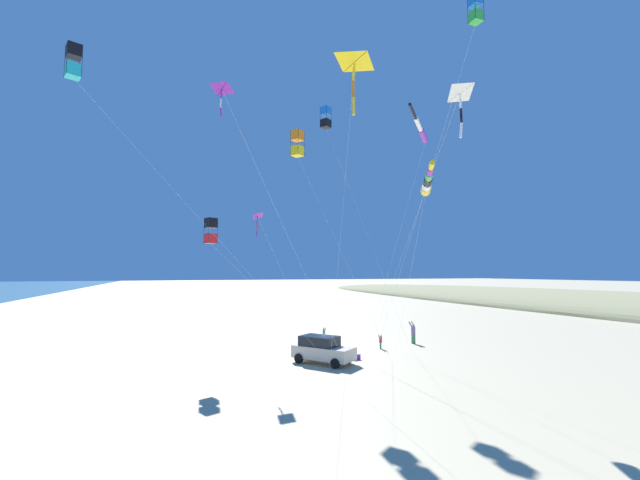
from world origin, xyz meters
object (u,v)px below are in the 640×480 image
parked_car (322,349)px  kite_windsock_rainbow_low_near (428,183)px  kite_box_white_trailing (326,118)px  kite_box_red_high_left (74,62)px  kite_delta_checkered_midright (257,217)px  kite_delta_long_streamer_left (459,94)px  kite_box_magenta_far_left (211,231)px  kite_windsock_orange_high_right (421,130)px  kite_box_green_low_center (297,144)px  cooler_box (356,356)px  person_child_grey_jacket (381,341)px  person_child_green_jacket (324,333)px  kite_delta_teal_far_right (223,92)px  kite_box_small_distant (475,10)px  person_adult_flyer (413,332)px  kite_delta_blue_topmost (354,63)px

parked_car → kite_windsock_rainbow_low_near: (3.81, -7.23, 10.63)m
kite_box_white_trailing → kite_box_red_high_left: (-17.26, -8.80, -2.90)m
kite_box_white_trailing → kite_delta_checkered_midright: (-6.65, -3.41, -9.53)m
kite_delta_long_streamer_left → kite_box_magenta_far_left: 18.62m
kite_delta_checkered_midright → kite_windsock_orange_high_right: bearing=-30.5°
kite_box_green_low_center → kite_windsock_rainbow_low_near: (5.13, -9.02, -4.54)m
kite_box_white_trailing → kite_box_green_low_center: kite_box_white_trailing is taller
cooler_box → person_child_grey_jacket: (3.68, 2.81, 0.44)m
person_child_green_jacket → kite_box_red_high_left: (-18.56, -12.53, 16.23)m
kite_box_red_high_left → person_child_green_jacket: bearing=34.0°
kite_box_green_low_center → kite_delta_long_streamer_left: bearing=-72.7°
person_child_green_jacket → kite_box_red_high_left: 27.65m
kite_box_green_low_center → kite_delta_checkered_midright: 6.63m
kite_box_green_low_center → kite_box_red_high_left: 14.88m
kite_box_magenta_far_left → kite_delta_checkered_midright: bearing=-30.6°
person_child_green_jacket → kite_delta_teal_far_right: kite_delta_teal_far_right is taller
kite_box_green_low_center → kite_box_small_distant: (4.66, -13.73, 2.95)m
person_adult_flyer → kite_delta_long_streamer_left: (-7.57, -15.38, 13.97)m
cooler_box → person_child_green_jacket: (0.84, 8.35, 0.46)m
parked_car → kite_delta_blue_topmost: kite_delta_blue_topmost is taller
person_child_green_jacket → kite_delta_blue_topmost: (-5.05, -16.95, 16.60)m
person_adult_flyer → person_child_green_jacket: (-6.77, 4.48, -0.38)m
parked_car → kite_box_small_distant: 21.95m
kite_delta_checkered_midright → kite_delta_blue_topmost: size_ratio=0.60×
kite_delta_blue_topmost → kite_box_small_distant: kite_box_small_distant is taller
person_adult_flyer → kite_box_magenta_far_left: bearing=-177.2°
cooler_box → kite_box_small_distant: 22.44m
kite_delta_checkered_midright → kite_box_magenta_far_left: (-3.02, 1.79, -0.94)m
cooler_box → parked_car: bearing=-175.5°
kite_box_magenta_far_left → kite_box_red_high_left: (-7.58, -7.19, 7.57)m
person_child_green_jacket → kite_box_green_low_center: size_ratio=0.07×
kite_windsock_rainbow_low_near → kite_delta_checkered_midright: bearing=133.5°
parked_car → cooler_box: parked_car is taller
kite_box_white_trailing → kite_delta_checkered_midright: size_ratio=1.95×
person_child_green_jacket → kite_delta_blue_topmost: bearing=-106.6°
kite_delta_teal_far_right → kite_windsock_orange_high_right: kite_windsock_orange_high_right is taller
parked_car → kite_windsock_orange_high_right: (5.44, -4.39, 15.01)m
kite_windsock_orange_high_right → kite_box_green_low_center: bearing=137.6°
parked_car → kite_delta_long_streamer_left: kite_delta_long_streamer_left is taller
person_adult_flyer → kite_box_green_low_center: (-11.64, -2.29, 15.07)m
kite_delta_blue_topmost → kite_box_red_high_left: (-13.50, 4.42, -0.37)m
person_child_grey_jacket → kite_box_magenta_far_left: (-13.82, 0.20, 8.68)m
kite_delta_long_streamer_left → kite_delta_blue_topmost: kite_delta_blue_topmost is taller
cooler_box → kite_delta_blue_topmost: 19.57m
kite_box_red_high_left → person_child_grey_jacket: bearing=18.1°
person_child_grey_jacket → kite_box_small_distant: size_ratio=0.06×
kite_box_green_low_center → kite_delta_blue_topmost: size_ratio=0.97×
kite_delta_blue_topmost → kite_box_magenta_far_left: kite_delta_blue_topmost is taller
kite_delta_long_streamer_left → person_child_green_jacket: bearing=87.7°
kite_windsock_orange_high_right → person_child_grey_jacket: bearing=82.8°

